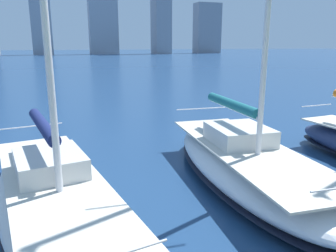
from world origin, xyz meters
TOP-DOWN VIEW (x-y plane):
  - city_skyline at (1.24, -155.74)m, footprint 169.73×15.55m
  - sailboat_teal at (-2.56, -7.08)m, footprint 3.77×9.30m
  - sailboat_navy at (3.22, -6.94)m, footprint 4.13×9.72m

SIDE VIEW (x-z plane):
  - sailboat_navy at x=3.22m, z-range -5.69..6.92m
  - sailboat_teal at x=-2.56m, z-range -5.21..6.58m
  - city_skyline at x=1.24m, z-range -5.48..48.16m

